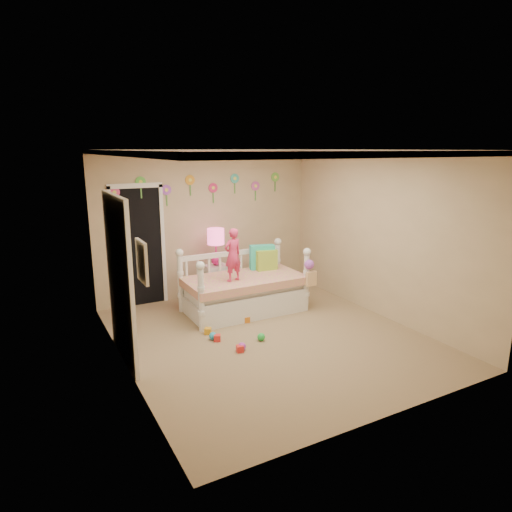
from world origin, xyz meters
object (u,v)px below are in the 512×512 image
daybed (244,280)px  child (233,255)px  nightstand (217,282)px  table_lamp (216,241)px

daybed → child: 0.56m
nightstand → table_lamp: (-0.00, 0.00, 0.75)m
nightstand → child: bearing=-100.9°
child → table_lamp: bearing=-107.4°
child → nightstand: bearing=-107.4°
child → daybed: bearing=-163.7°
child → nightstand: child is taller
daybed → table_lamp: bearing=103.5°
daybed → table_lamp: (-0.17, 0.72, 0.54)m
daybed → nightstand: daybed is taller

